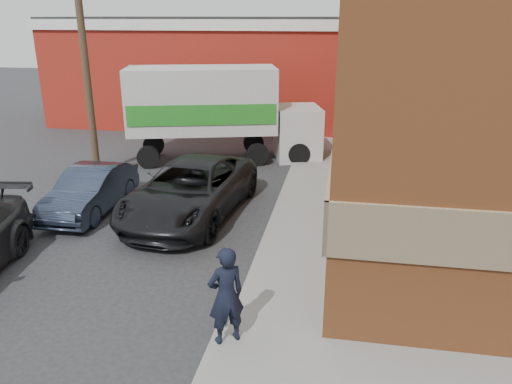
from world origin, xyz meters
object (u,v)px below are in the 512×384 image
at_px(man, 226,296).
at_px(sedan, 91,190).
at_px(utility_pole, 83,44).
at_px(warehouse, 209,69).
at_px(box_truck, 221,108).
at_px(suv_a, 190,190).

xyz_separation_m(man, sedan, (-5.60, 5.73, -0.37)).
xyz_separation_m(utility_pole, man, (7.30, -9.38, -3.70)).
xyz_separation_m(warehouse, sedan, (0.20, -14.64, -2.13)).
distance_m(man, sedan, 8.02).
xyz_separation_m(warehouse, man, (5.80, -20.38, -1.77)).
distance_m(man, box_truck, 12.51).
relative_size(warehouse, utility_pole, 1.81).
xyz_separation_m(warehouse, utility_pole, (-1.50, -11.00, 1.93)).
bearing_deg(man, suv_a, -102.90).
bearing_deg(warehouse, box_truck, -71.94).
bearing_deg(sedan, warehouse, 89.81).
bearing_deg(man, utility_pole, -87.92).
relative_size(utility_pole, suv_a, 1.53).
xyz_separation_m(utility_pole, suv_a, (4.80, -3.45, -3.93)).
height_order(warehouse, suv_a, warehouse).
distance_m(man, suv_a, 6.43).
height_order(warehouse, utility_pole, utility_pole).
distance_m(utility_pole, sedan, 5.72).
distance_m(utility_pole, box_truck, 5.62).
height_order(warehouse, man, warehouse).
bearing_deg(utility_pole, box_truck, 32.59).
bearing_deg(box_truck, sedan, -126.86).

